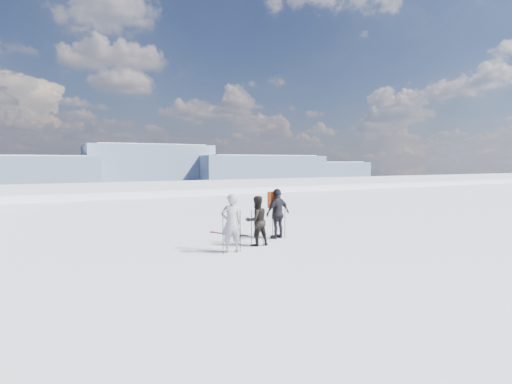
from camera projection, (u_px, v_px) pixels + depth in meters
lake_basin at (143, 256)px, 39.33m from camera, size 820.00×820.00×71.62m
far_mountain_range at (85, 171)px, 427.66m from camera, size 770.00×110.00×53.00m
skier_grey at (231, 223)px, 12.32m from camera, size 0.71×0.51×1.83m
skier_dark at (257, 221)px, 13.32m from camera, size 0.82×0.64×1.68m
skier_pack at (278, 213)px, 14.59m from camera, size 1.14×0.66×1.83m
backpack at (273, 180)px, 14.69m from camera, size 0.43×0.30×0.60m
ski_poles at (257, 227)px, 13.35m from camera, size 3.04×1.35×1.35m
skis_loose at (227, 234)px, 15.42m from camera, size 1.04×1.65×0.03m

